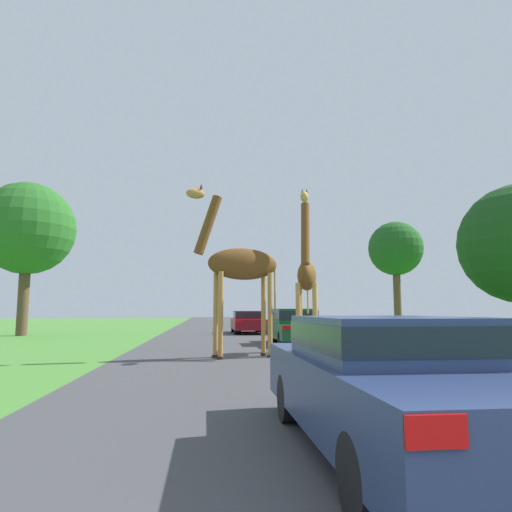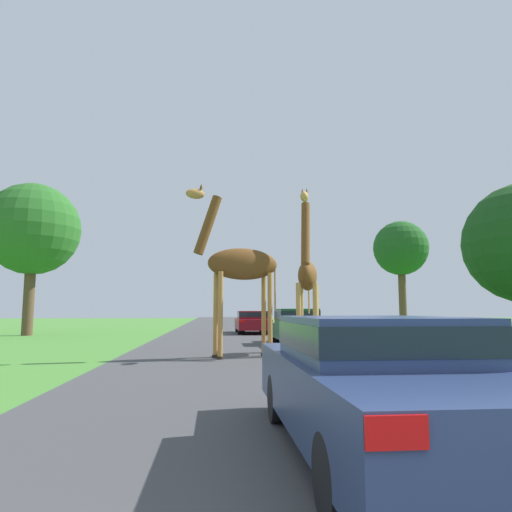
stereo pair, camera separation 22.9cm
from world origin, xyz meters
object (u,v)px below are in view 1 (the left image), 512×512
Objects in this scene: car_queue_right at (248,321)px; car_queue_left at (392,343)px; car_far_ahead at (294,326)px; car_lead_maroon at (389,379)px; tree_far_right at (28,229)px; giraffe_near_road at (239,266)px; giraffe_companion at (307,277)px; tree_centre_back at (396,250)px.

car_queue_left is at bearing -84.85° from car_queue_right.
car_queue_right is at bearing 96.63° from car_far_ahead.
car_queue_left is (1.59, -17.61, -0.06)m from car_queue_right.
tree_far_right is at bearing 118.23° from car_lead_maroon.
tree_far_right is at bearing 26.25° from giraffe_near_road.
giraffe_companion is 1.20× the size of car_queue_left.
tree_centre_back is at bearing 17.68° from car_queue_right.
car_queue_right is at bearing 95.15° from car_queue_left.
tree_centre_back is at bearing 66.35° from car_lead_maroon.
tree_far_right is at bearing -27.79° from giraffe_companion.
tree_far_right reaches higher than car_lead_maroon.
car_queue_right reaches higher than car_queue_left.
car_far_ahead is (1.82, 14.15, 0.05)m from car_lead_maroon.
tree_far_right is at bearing -168.28° from tree_centre_back.
giraffe_near_road is at bearing 36.17° from giraffe_companion.
tree_far_right reaches higher than car_far_ahead.
car_lead_maroon is 14.27m from car_far_ahead.
giraffe_near_road is 6.04m from car_far_ahead.
car_far_ahead is at bearing -41.81° from giraffe_near_road.
car_far_ahead is at bearing -81.16° from giraffe_companion.
car_queue_right is 9.07m from car_far_ahead.
giraffe_near_road reaches higher than car_queue_left.
giraffe_companion is 13.30m from car_queue_right.
tree_far_right is (-14.06, 16.24, 5.20)m from car_queue_left.
tree_centre_back is (11.67, 26.63, 4.98)m from car_lead_maroon.
car_far_ahead is (0.39, 4.16, -1.68)m from giraffe_companion.
car_far_ahead is at bearing 93.59° from car_queue_left.
tree_far_right is (-10.87, 12.71, 3.16)m from giraffe_near_road.
car_queue_left is at bearing -86.41° from car_far_ahead.
car_lead_maroon is 1.04× the size of car_far_ahead.
giraffe_companion is 1.16× the size of car_far_ahead.
giraffe_near_road is 0.60× the size of tree_far_right.
car_queue_right is 0.57× the size of tree_far_right.
giraffe_near_road is at bearing -125.43° from tree_centre_back.
car_lead_maroon is 23.17m from car_queue_right.
tree_centre_back is 0.91× the size of tree_far_right.
car_lead_maroon is 29.50m from tree_centre_back.
giraffe_companion reaches higher than car_queue_left.
car_lead_maroon is 25.26m from tree_far_right.
car_lead_maroon is at bearing 95.99° from giraffe_companion.
car_far_ahead is 16.34m from tree_far_right.
giraffe_companion is at bearing -121.59° from tree_centre_back.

